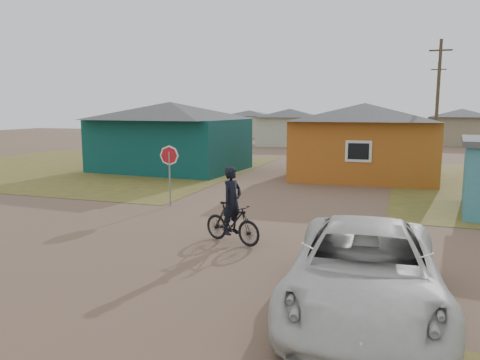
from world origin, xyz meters
name	(u,v)px	position (x,y,z in m)	size (l,w,h in m)	color
ground	(225,245)	(0.00, 0.00, 0.00)	(120.00, 120.00, 0.00)	brown
grass_nw	(88,167)	(-14.00, 13.00, 0.01)	(20.00, 18.00, 0.00)	olive
house_teal	(171,135)	(-8.50, 13.50, 2.05)	(8.93, 7.08, 4.00)	#0A3937
house_yellow	(364,140)	(2.50, 14.00, 2.00)	(7.72, 6.76, 3.90)	#AB5A1A
house_pale_west	(290,127)	(-6.00, 34.00, 1.86)	(7.04, 6.15, 3.60)	#B3BAA0
house_beige_east	(461,126)	(10.00, 40.00, 1.86)	(6.95, 6.05, 3.60)	gray
house_pale_north	(249,123)	(-14.00, 46.00, 1.75)	(6.28, 5.81, 3.40)	#B3BAA0
utility_pole_near	(438,100)	(6.50, 22.00, 4.14)	(1.40, 0.20, 8.00)	#483B2B
utility_pole_far	(437,103)	(7.50, 38.00, 4.14)	(1.40, 0.20, 8.00)	#483B2B
stop_sign	(169,161)	(-3.74, 4.11, 1.68)	(0.71, 0.28, 2.27)	gray
cyclist	(232,216)	(0.10, 0.28, 0.76)	(1.91, 1.10, 2.08)	black
vehicle	(365,270)	(3.80, -3.09, 0.78)	(2.60, 5.65, 1.57)	silver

